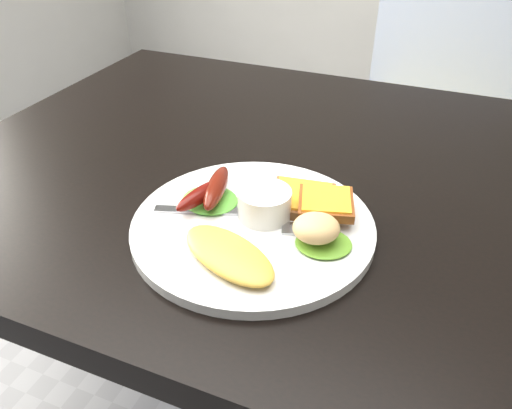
% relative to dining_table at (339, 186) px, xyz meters
% --- Properties ---
extents(dining_table, '(1.20, 0.80, 0.04)m').
position_rel_dining_table_xyz_m(dining_table, '(0.00, 0.00, 0.00)').
color(dining_table, black).
rests_on(dining_table, ground).
extents(dining_chair, '(0.51, 0.51, 0.06)m').
position_rel_dining_table_xyz_m(dining_chair, '(0.09, 0.86, -0.28)').
color(dining_chair, tan).
rests_on(dining_chair, ground).
extents(person, '(0.69, 0.54, 1.68)m').
position_rel_dining_table_xyz_m(person, '(-0.27, 0.55, 0.11)').
color(person, navy).
rests_on(person, ground).
extents(plate, '(0.30, 0.30, 0.01)m').
position_rel_dining_table_xyz_m(plate, '(-0.07, -0.17, 0.03)').
color(plate, white).
rests_on(plate, dining_table).
extents(lettuce_left, '(0.09, 0.08, 0.01)m').
position_rel_dining_table_xyz_m(lettuce_left, '(-0.13, -0.15, 0.04)').
color(lettuce_left, green).
rests_on(lettuce_left, plate).
extents(lettuce_right, '(0.08, 0.08, 0.01)m').
position_rel_dining_table_xyz_m(lettuce_right, '(0.03, -0.18, 0.04)').
color(lettuce_right, '#59961B').
rests_on(lettuce_right, plate).
extents(omelette, '(0.14, 0.11, 0.02)m').
position_rel_dining_table_xyz_m(omelette, '(-0.06, -0.25, 0.04)').
color(omelette, '#F1A345').
rests_on(omelette, plate).
extents(sausage_a, '(0.04, 0.09, 0.02)m').
position_rel_dining_table_xyz_m(sausage_a, '(-0.14, -0.17, 0.05)').
color(sausage_a, '#5C1408').
rests_on(sausage_a, lettuce_left).
extents(sausage_b, '(0.05, 0.10, 0.02)m').
position_rel_dining_table_xyz_m(sausage_b, '(-0.13, -0.15, 0.05)').
color(sausage_b, '#631907').
rests_on(sausage_b, lettuce_left).
extents(ramekin, '(0.08, 0.08, 0.04)m').
position_rel_dining_table_xyz_m(ramekin, '(-0.06, -0.16, 0.05)').
color(ramekin, white).
rests_on(ramekin, plate).
extents(toast_a, '(0.09, 0.09, 0.01)m').
position_rel_dining_table_xyz_m(toast_a, '(-0.02, -0.11, 0.04)').
color(toast_a, brown).
rests_on(toast_a, plate).
extents(toast_b, '(0.08, 0.08, 0.01)m').
position_rel_dining_table_xyz_m(toast_b, '(0.01, -0.13, 0.05)').
color(toast_b, brown).
rests_on(toast_b, toast_a).
extents(potato_salad, '(0.07, 0.07, 0.03)m').
position_rel_dining_table_xyz_m(potato_salad, '(0.02, -0.19, 0.06)').
color(potato_salad, '#F9EDB0').
rests_on(potato_salad, lettuce_right).
extents(fork, '(0.16, 0.07, 0.00)m').
position_rel_dining_table_xyz_m(fork, '(-0.11, -0.17, 0.03)').
color(fork, '#ADAFB7').
rests_on(fork, plate).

